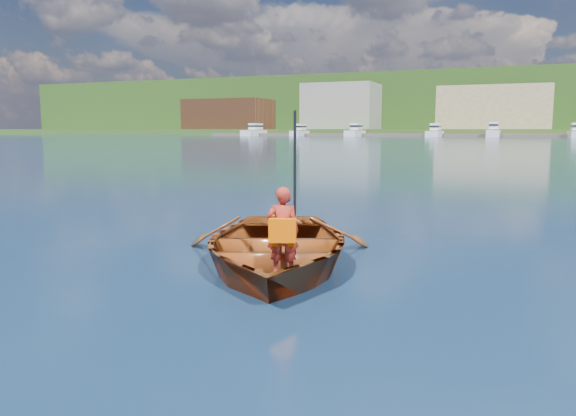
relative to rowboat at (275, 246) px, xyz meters
The scene contains 8 objects.
ground 1.18m from the rowboat, 37.43° to the right, with size 600.00×600.00×0.00m.
rowboat is the anchor object (origin of this frame).
child_paddler 0.99m from the rowboat, 59.89° to the right, with size 0.48×0.43×2.08m.
shoreline 236.13m from the rowboat, 89.78° to the left, with size 400.00×140.00×22.00m.
dock 147.33m from the rowboat, 91.04° to the left, with size 159.99×12.38×0.80m.
waterfront_buildings 164.62m from the rowboat, 92.38° to the left, with size 202.00×16.00×14.00m.
marina_yachts 142.64m from the rowboat, 89.88° to the left, with size 142.63×12.41×4.20m.
hillside_trees 247.16m from the rowboat, 85.16° to the left, with size 310.04×87.95×27.01m.
Camera 1 is at (2.26, -6.53, 1.95)m, focal length 35.00 mm.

